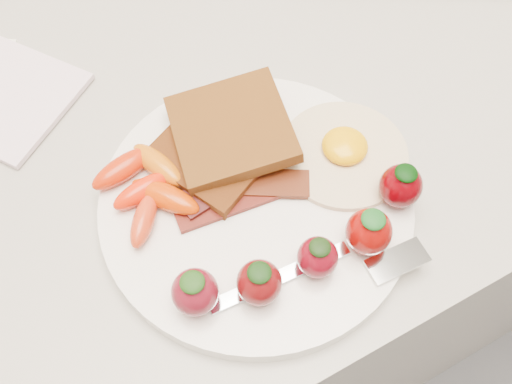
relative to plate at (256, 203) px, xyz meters
name	(u,v)px	position (x,y,z in m)	size (l,w,h in m)	color
counter	(228,261)	(0.03, 0.15, -0.46)	(2.00, 0.60, 0.90)	gray
plate	(256,203)	(0.00, 0.00, 0.00)	(0.27, 0.27, 0.02)	white
toast_lower	(215,151)	(-0.01, 0.06, 0.02)	(0.09, 0.09, 0.01)	black
toast_upper	(231,129)	(0.01, 0.06, 0.03)	(0.10, 0.10, 0.01)	#3C260E
fried_egg	(344,152)	(0.09, 0.00, 0.01)	(0.14, 0.14, 0.02)	white
bacon_strips	(239,186)	(-0.01, 0.01, 0.01)	(0.12, 0.08, 0.01)	black
baby_carrots	(147,186)	(-0.08, 0.05, 0.02)	(0.08, 0.10, 0.02)	red
strawberries	(312,247)	(0.01, -0.07, 0.03)	(0.22, 0.06, 0.05)	maroon
fork	(334,270)	(0.02, -0.09, 0.01)	(0.18, 0.05, 0.00)	silver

